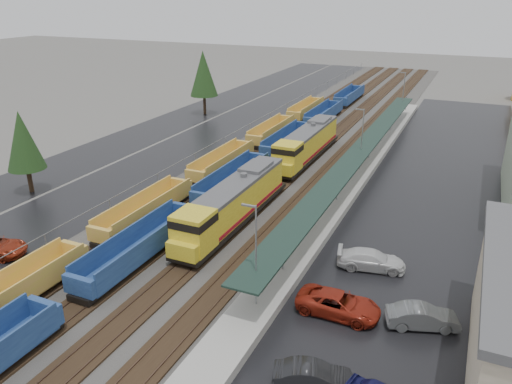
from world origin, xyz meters
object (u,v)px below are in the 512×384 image
well_string_blue (233,180)px  parked_car_east_a (313,377)px  locomotive_trail (306,144)px  parked_car_east_e (422,317)px  locomotive_lead (232,204)px  well_string_yellow (145,211)px  parked_car_east_b (338,304)px  parked_car_east_c (371,260)px

well_string_blue → parked_car_east_a: well_string_blue is taller
locomotive_trail → parked_car_east_e: (18.08, -29.27, -1.55)m
locomotive_lead → parked_car_east_a: bearing=-50.9°
well_string_blue → well_string_yellow: bearing=-110.6°
well_string_yellow → locomotive_trail: bearing=71.1°
parked_car_east_b → parked_car_east_a: bearing=-174.7°
parked_car_east_a → parked_car_east_e: size_ratio=0.96×
locomotive_trail → parked_car_east_c: 26.87m
well_string_blue → parked_car_east_b: size_ratio=20.29×
parked_car_east_c → parked_car_east_b: bearing=162.0°
locomotive_lead → parked_car_east_b: bearing=-35.8°
parked_car_east_c → parked_car_east_a: bearing=167.3°
well_string_blue → parked_car_east_e: 27.59m
well_string_yellow → parked_car_east_b: bearing=-18.1°
well_string_blue → parked_car_east_c: (17.44, -10.49, -0.40)m
locomotive_trail → parked_car_east_c: locomotive_trail is taller
locomotive_trail → parked_car_east_b: size_ratio=3.34×
well_string_blue → parked_car_east_a: size_ratio=25.98×
well_string_blue → parked_car_east_e: bearing=-36.8°
locomotive_trail → parked_car_east_a: size_ratio=4.28×
locomotive_lead → parked_car_east_b: (12.70, -9.14, -1.52)m
parked_car_east_a → parked_car_east_e: 9.38m
parked_car_east_e → well_string_yellow: bearing=57.9°
parked_car_east_e → parked_car_east_c: bearing=18.2°
locomotive_lead → locomotive_trail: 21.00m
locomotive_lead → well_string_yellow: (-8.00, -2.37, -1.19)m
well_string_yellow → locomotive_lead: bearing=16.5°
parked_car_east_c → well_string_yellow: bearing=78.5°
well_string_yellow → parked_car_east_e: 26.74m
parked_car_east_a → parked_car_east_b: size_ratio=0.78×
locomotive_trail → locomotive_lead: bearing=-90.0°
parked_car_east_a → parked_car_east_e: bearing=-48.7°
parked_car_east_b → parked_car_east_c: 6.96m
parked_car_east_b → parked_car_east_c: bearing=-5.2°
parked_car_east_a → parked_car_east_b: bearing=-13.3°
parked_car_east_b → well_string_yellow: bearing=72.8°
locomotive_trail → parked_car_east_c: size_ratio=3.59×
locomotive_lead → parked_car_east_a: (13.25, -16.32, -1.58)m
well_string_blue → parked_car_east_c: bearing=-31.0°
parked_car_east_a → parked_car_east_e: parked_car_east_e is taller
locomotive_trail → parked_car_east_e: locomotive_trail is taller
well_string_yellow → parked_car_east_a: well_string_yellow is taller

